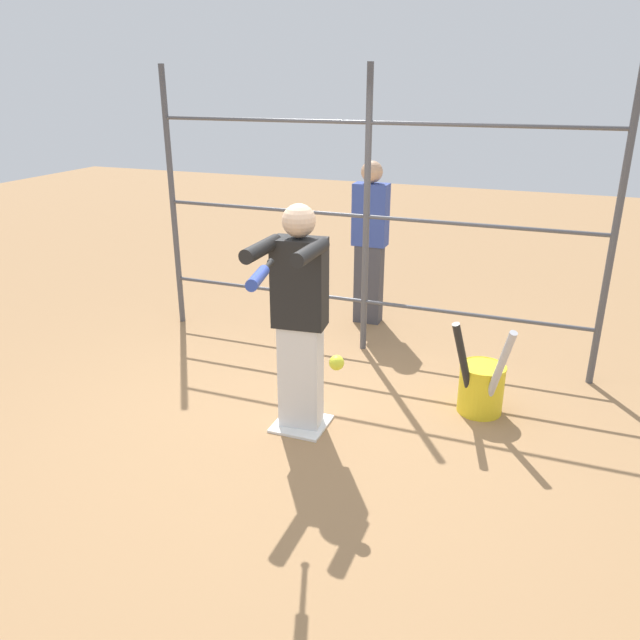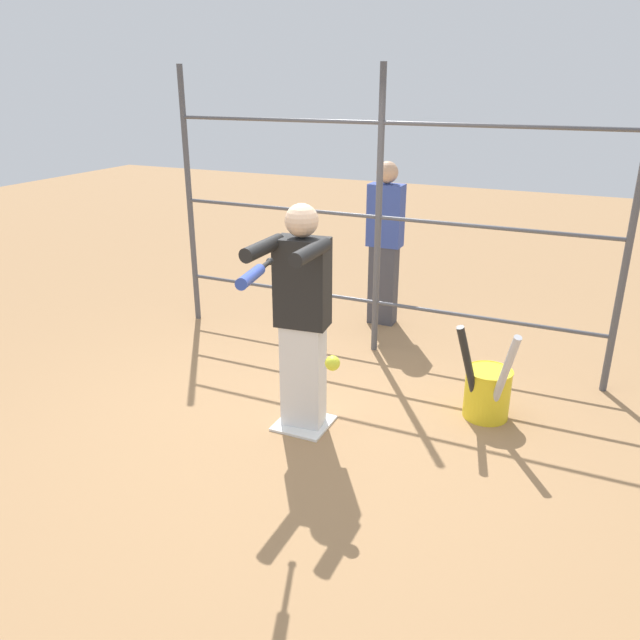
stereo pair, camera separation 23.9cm
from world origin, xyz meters
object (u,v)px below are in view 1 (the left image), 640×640
Objects in this scene: baseball_bat_swinging at (260,275)px; softball_in_flight at (337,363)px; bystander_behind_fence at (370,241)px; batter at (299,313)px; bat_bucket at (481,386)px.

baseball_bat_swinging is 8.28× the size of softball_in_flight.
baseball_bat_swinging is at bearing 95.81° from bystander_behind_fence.
bystander_behind_fence is (0.67, -2.93, 0.04)m from softball_in_flight.
bystander_behind_fence is (0.18, -2.36, -0.02)m from batter.
bat_bucket is 0.49× the size of bystander_behind_fence.
batter is 0.76m from softball_in_flight.
bat_bucket is (-0.77, -1.29, -0.64)m from softball_in_flight.
softball_in_flight is at bearing 59.30° from bat_bucket.
bat_bucket is at bearing 131.35° from bystander_behind_fence.
softball_in_flight reaches higher than bat_bucket.
bystander_behind_fence is (0.33, -3.26, -0.59)m from baseball_bat_swinging.
batter reaches higher than bat_bucket.
batter is 2.17× the size of baseball_bat_swinging.
batter is 2.36m from bystander_behind_fence.
softball_in_flight is 0.05× the size of bystander_behind_fence.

